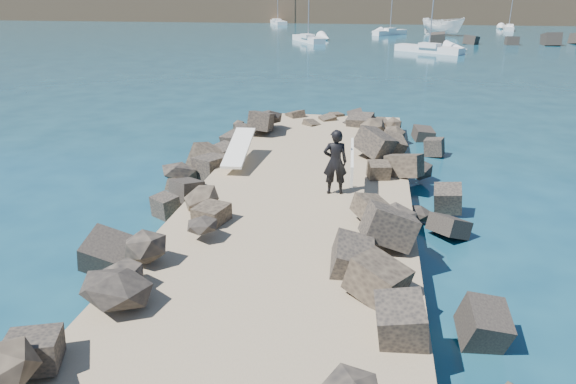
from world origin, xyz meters
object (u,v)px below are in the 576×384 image
at_px(surfboard_resting, 239,151).
at_px(sailboat_b, 390,32).
at_px(boat_imported, 443,26).
at_px(surfer_with_board, 338,162).

relative_size(surfboard_resting, sailboat_b, 0.37).
distance_m(surfboard_resting, boat_imported, 63.52).
bearing_deg(surfer_with_board, sailboat_b, 87.86).
height_order(boat_imported, sailboat_b, sailboat_b).
distance_m(boat_imported, sailboat_b, 7.26).
distance_m(surfboard_resting, surfer_with_board, 3.97).
distance_m(boat_imported, surfer_with_board, 65.00).
xyz_separation_m(surfer_with_board, sailboat_b, (2.39, 64.00, -1.17)).
height_order(surfboard_resting, boat_imported, boat_imported).
xyz_separation_m(surfboard_resting, boat_imported, (12.94, 62.19, 0.20)).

